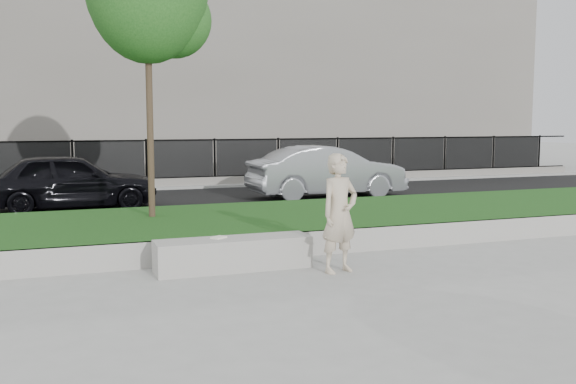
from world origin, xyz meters
name	(u,v)px	position (x,y,z in m)	size (l,w,h in m)	color
ground	(306,272)	(0.00, 0.00, 0.00)	(90.00, 90.00, 0.00)	gray
grass_bank	(247,227)	(0.00, 3.00, 0.20)	(34.00, 4.00, 0.40)	black
grass_kerb	(282,245)	(0.00, 1.04, 0.20)	(34.00, 0.08, 0.40)	gray
street	(188,202)	(0.00, 8.50, 0.02)	(34.00, 7.00, 0.04)	black
far_pavement	(161,185)	(0.00, 13.00, 0.06)	(34.00, 3.00, 0.12)	gray
iron_fence	(166,173)	(0.00, 12.00, 0.54)	(32.00, 0.30, 1.50)	slate
building_facade	(132,55)	(0.00, 20.00, 5.00)	(34.00, 10.00, 10.00)	slate
stone_bench	(233,254)	(-0.94, 0.52, 0.23)	(2.29, 0.57, 0.47)	gray
man	(339,213)	(0.45, -0.15, 0.86)	(0.63, 0.41, 1.72)	#C4B397
book	(219,237)	(-1.15, 0.59, 0.48)	(0.21, 0.15, 0.02)	white
car_dark	(70,181)	(-3.00, 7.83, 0.74)	(1.65, 4.09, 1.39)	black
car_silver	(327,172)	(3.83, 7.97, 0.76)	(1.53, 4.39, 1.45)	#92959A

